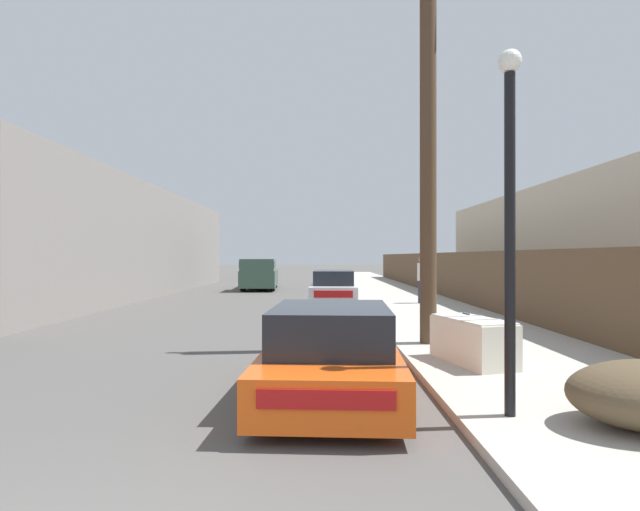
% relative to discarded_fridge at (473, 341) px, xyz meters
% --- Properties ---
extents(sidewalk_curb, '(4.20, 63.00, 0.12)m').
position_rel_discarded_fridge_xyz_m(sidewalk_curb, '(1.08, 17.31, -0.43)').
color(sidewalk_curb, '#ADA89E').
rests_on(sidewalk_curb, ground).
extents(discarded_fridge, '(1.13, 1.76, 0.77)m').
position_rel_discarded_fridge_xyz_m(discarded_fridge, '(0.00, 0.00, 0.00)').
color(discarded_fridge, silver).
rests_on(discarded_fridge, sidewalk_curb).
extents(parked_sports_car_red, '(1.97, 4.42, 1.24)m').
position_rel_discarded_fridge_xyz_m(parked_sports_car_red, '(-2.39, -1.44, 0.07)').
color(parked_sports_car_red, '#E05114').
rests_on(parked_sports_car_red, ground).
extents(car_parked_mid, '(1.88, 4.45, 1.36)m').
position_rel_discarded_fridge_xyz_m(car_parked_mid, '(-2.02, 10.99, 0.14)').
color(car_parked_mid, silver).
rests_on(car_parked_mid, ground).
extents(pickup_truck, '(2.19, 5.54, 1.77)m').
position_rel_discarded_fridge_xyz_m(pickup_truck, '(-6.02, 20.11, 0.40)').
color(pickup_truck, '#385647').
rests_on(pickup_truck, ground).
extents(utility_pole, '(1.80, 0.34, 8.15)m').
position_rel_discarded_fridge_xyz_m(utility_pole, '(-0.32, 1.92, 3.79)').
color(utility_pole, '#4C3826').
rests_on(utility_pole, sidewalk_curb).
extents(street_lamp, '(0.26, 0.26, 4.11)m').
position_rel_discarded_fridge_xyz_m(street_lamp, '(-0.42, -2.76, 2.04)').
color(street_lamp, black).
rests_on(street_lamp, sidewalk_curb).
extents(wooden_fence, '(0.08, 41.11, 1.96)m').
position_rel_discarded_fridge_xyz_m(wooden_fence, '(3.03, 14.83, 0.61)').
color(wooden_fence, brown).
rests_on(wooden_fence, sidewalk_curb).
extents(building_left_block, '(7.00, 25.56, 5.16)m').
position_rel_discarded_fridge_xyz_m(building_left_block, '(-13.59, 16.14, 2.09)').
color(building_left_block, gray).
rests_on(building_left_block, ground).
extents(building_right_house, '(6.00, 19.00, 4.48)m').
position_rel_discarded_fridge_xyz_m(building_right_house, '(8.27, 10.84, 1.75)').
color(building_right_house, beige).
rests_on(building_right_house, ground).
extents(pedestrian, '(0.34, 0.34, 1.79)m').
position_rel_discarded_fridge_xyz_m(pedestrian, '(1.34, 10.72, 0.55)').
color(pedestrian, '#282D42').
rests_on(pedestrian, sidewalk_curb).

